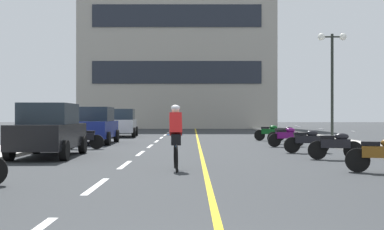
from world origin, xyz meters
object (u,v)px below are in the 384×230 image
object	(u,v)px
motorcycle_6	(85,138)
motorcycle_9	(272,132)
motorcycle_4	(338,145)
motorcycle_5	(309,141)
parked_car_mid	(97,125)
motorcycle_7	(289,136)
parked_car_far	(124,123)
motorcycle_8	(287,134)
cyclist_rider	(178,136)
motorcycle_3	(384,154)
parked_car_near	(51,130)
street_lamp_mid	(334,63)

from	to	relation	value
motorcycle_6	motorcycle_9	distance (m)	10.92
motorcycle_4	motorcycle_5	xyz separation A→B (m)	(-0.27, 2.60, 0.00)
motorcycle_6	parked_car_mid	bearing A→B (deg)	94.34
motorcycle_7	motorcycle_9	size ratio (longest dim) A/B	1.00
parked_car_far	motorcycle_6	xyz separation A→B (m)	(0.08, -11.36, -0.44)
motorcycle_8	motorcycle_6	bearing A→B (deg)	-159.45
cyclist_rider	motorcycle_6	bearing A→B (deg)	119.36
motorcycle_3	motorcycle_4	size ratio (longest dim) A/B	0.97
motorcycle_3	motorcycle_9	distance (m)	14.45
parked_car_near	motorcycle_8	distance (m)	11.70
parked_car_mid	parked_car_near	bearing A→B (deg)	-90.28
motorcycle_3	motorcycle_7	world-z (taller)	same
parked_car_far	motorcycle_5	size ratio (longest dim) A/B	2.53
motorcycle_4	motorcycle_6	world-z (taller)	same
parked_car_mid	motorcycle_7	bearing A→B (deg)	-14.80
parked_car_far	motorcycle_7	bearing A→B (deg)	-48.25
parked_car_far	cyclist_rider	world-z (taller)	parked_car_far
parked_car_mid	parked_car_far	bearing A→B (deg)	88.41
parked_car_far	motorcycle_5	xyz separation A→B (m)	(8.91, -13.38, -0.44)
motorcycle_6	parked_car_near	bearing A→B (deg)	-95.28
parked_car_near	motorcycle_9	bearing A→B (deg)	47.37
motorcycle_3	motorcycle_5	bearing A→B (deg)	93.34
cyclist_rider	motorcycle_8	bearing A→B (deg)	65.10
street_lamp_mid	motorcycle_3	world-z (taller)	street_lamp_mid
parked_car_far	motorcycle_6	distance (m)	11.37
parked_car_far	cyclist_rider	distance (m)	19.13
parked_car_mid	motorcycle_7	distance (m)	9.37
street_lamp_mid	motorcycle_7	xyz separation A→B (m)	(-2.90, -2.84, -3.61)
parked_car_far	motorcycle_5	bearing A→B (deg)	-56.34
parked_car_far	motorcycle_3	world-z (taller)	parked_car_far
parked_car_near	parked_car_far	size ratio (longest dim) A/B	0.99
parked_car_near	motorcycle_6	distance (m)	3.59
street_lamp_mid	motorcycle_3	bearing A→B (deg)	-101.36
cyclist_rider	parked_car_near	bearing A→B (deg)	139.74
street_lamp_mid	parked_car_mid	distance (m)	12.37
motorcycle_6	motorcycle_7	distance (m)	8.87
parked_car_far	motorcycle_7	world-z (taller)	parked_car_far
parked_car_mid	motorcycle_3	distance (m)	15.20
motorcycle_6	motorcycle_9	world-z (taller)	same
motorcycle_6	motorcycle_9	bearing A→B (deg)	35.96
parked_car_far	motorcycle_5	distance (m)	16.08
street_lamp_mid	parked_car_near	size ratio (longest dim) A/B	1.28
parked_car_near	parked_car_far	world-z (taller)	same
parked_car_far	motorcycle_7	distance (m)	13.28
street_lamp_mid	parked_car_near	bearing A→B (deg)	-146.77
motorcycle_3	motorcycle_7	size ratio (longest dim) A/B	0.98
parked_car_mid	cyclist_rider	world-z (taller)	parked_car_mid
street_lamp_mid	motorcycle_7	distance (m)	5.43
parked_car_mid	cyclist_rider	bearing A→B (deg)	-68.47
motorcycle_3	motorcycle_8	xyz separation A→B (m)	(-0.10, 11.43, 0.00)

